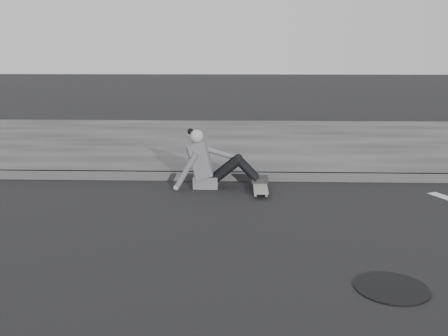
% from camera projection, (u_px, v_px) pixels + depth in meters
% --- Properties ---
extents(ground, '(80.00, 80.00, 0.00)m').
position_uv_depth(ground, '(169.00, 240.00, 5.34)').
color(ground, black).
rests_on(ground, ground).
extents(curb, '(24.00, 0.16, 0.12)m').
position_uv_depth(curb, '(192.00, 176.00, 7.84)').
color(curb, '#434343').
rests_on(curb, ground).
extents(sidewalk, '(24.00, 6.00, 0.12)m').
position_uv_depth(sidewalk, '(205.00, 142.00, 10.78)').
color(sidewalk, '#3C3C3C').
rests_on(sidewalk, ground).
extents(manhole, '(0.63, 0.63, 0.01)m').
position_uv_depth(manhole, '(392.00, 288.00, 4.24)').
color(manhole, black).
rests_on(manhole, ground).
extents(skateboard, '(0.20, 0.78, 0.09)m').
position_uv_depth(skateboard, '(260.00, 187.00, 7.15)').
color(skateboard, '#9B9A96').
rests_on(skateboard, ground).
extents(seated_woman, '(1.38, 0.46, 0.88)m').
position_uv_depth(seated_woman, '(210.00, 163.00, 7.35)').
color(seated_woman, '#5A5A5D').
rests_on(seated_woman, ground).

